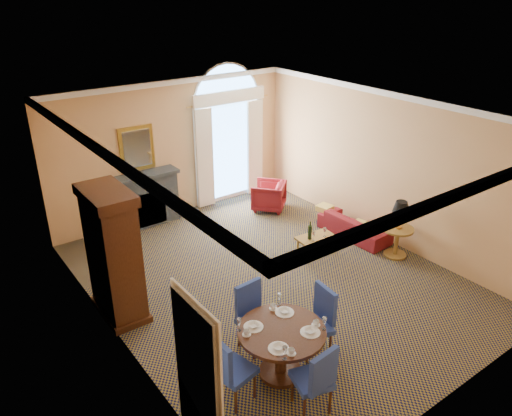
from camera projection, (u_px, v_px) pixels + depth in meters
ground at (271, 279)px, 9.51m from camera, size 7.50×7.50×0.00m
room_envelope at (249, 144)px, 8.93m from camera, size 6.04×7.52×3.45m
armoire at (114, 257)px, 8.11m from camera, size 0.65×1.15×2.26m
dining_table at (281, 342)px, 6.98m from camera, size 1.25×1.25×0.98m
dining_chair_north at (252, 312)px, 7.57m from camera, size 0.50×0.51×1.06m
dining_chair_south at (317, 377)px, 6.33m from camera, size 0.58×0.58×1.06m
dining_chair_east at (320, 316)px, 7.46m from camera, size 0.60×0.60×1.06m
dining_chair_west at (228, 367)px, 6.49m from camera, size 0.56×0.56×1.06m
sofa at (354, 226)px, 11.00m from camera, size 0.72×1.69×0.49m
armchair at (269, 196)px, 12.26m from camera, size 1.07×1.07×0.70m
coffee_table at (315, 237)px, 10.19m from camera, size 0.83×0.51×0.79m
side_table at (399, 223)px, 10.00m from camera, size 0.63×0.63×1.20m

